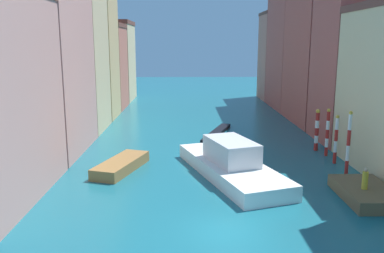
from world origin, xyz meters
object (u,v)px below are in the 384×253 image
at_px(mooring_pole_1, 336,139).
at_px(mooring_pole_3, 317,129).
at_px(gondola_black, 217,133).
at_px(motorboat_0, 121,165).
at_px(person_on_dock, 365,179).
at_px(waterfront_dock, 366,193).
at_px(mooring_pole_2, 327,132).
at_px(vaporetto_white, 231,164).
at_px(mooring_pole_0, 348,143).

height_order(mooring_pole_1, mooring_pole_3, mooring_pole_1).
height_order(gondola_black, motorboat_0, motorboat_0).
height_order(person_on_dock, mooring_pole_1, mooring_pole_1).
height_order(waterfront_dock, mooring_pole_2, mooring_pole_2).
xyz_separation_m(person_on_dock, vaporetto_white, (-7.82, 5.07, -0.49)).
distance_m(mooring_pole_3, vaporetto_white, 11.38).
relative_size(person_on_dock, mooring_pole_3, 0.36).
distance_m(waterfront_dock, mooring_pole_2, 10.34).
height_order(waterfront_dock, mooring_pole_0, mooring_pole_0).
height_order(mooring_pole_2, motorboat_0, mooring_pole_2).
height_order(person_on_dock, vaporetto_white, vaporetto_white).
relative_size(mooring_pole_1, motorboat_0, 0.62).
distance_m(person_on_dock, vaporetto_white, 9.33).
bearing_deg(gondola_black, waterfront_dock, -66.49).
height_order(vaporetto_white, gondola_black, vaporetto_white).
bearing_deg(gondola_black, mooring_pole_1, -50.56).
xyz_separation_m(waterfront_dock, mooring_pole_0, (0.53, 4.65, 2.11)).
bearing_deg(motorboat_0, person_on_dock, -21.99).
distance_m(person_on_dock, motorboat_0, 17.52).
relative_size(person_on_dock, gondola_black, 0.15).
distance_m(waterfront_dock, motorboat_0, 17.67).
distance_m(mooring_pole_1, gondola_black, 14.21).
xyz_separation_m(person_on_dock, mooring_pole_1, (1.12, 8.16, 0.65)).
bearing_deg(mooring_pole_0, mooring_pole_3, 89.68).
relative_size(mooring_pole_0, mooring_pole_3, 1.27).
distance_m(mooring_pole_2, mooring_pole_3, 1.89).
bearing_deg(mooring_pole_3, vaporetto_white, -140.19).
distance_m(person_on_dock, mooring_pole_0, 5.16).
bearing_deg(vaporetto_white, gondola_black, 90.03).
bearing_deg(person_on_dock, mooring_pole_2, 83.44).
height_order(mooring_pole_1, motorboat_0, mooring_pole_1).
distance_m(mooring_pole_2, motorboat_0, 17.95).
relative_size(person_on_dock, mooring_pole_2, 0.33).
bearing_deg(vaporetto_white, motorboat_0, 170.04).
xyz_separation_m(mooring_pole_1, vaporetto_white, (-8.94, -3.08, -1.14)).
bearing_deg(waterfront_dock, vaporetto_white, 149.68).
relative_size(mooring_pole_0, motorboat_0, 0.75).
xyz_separation_m(waterfront_dock, gondola_black, (-8.14, 18.72, -0.20)).
bearing_deg(mooring_pole_3, gondola_black, 142.42).
distance_m(mooring_pole_3, motorboat_0, 18.13).
height_order(waterfront_dock, vaporetto_white, vaporetto_white).
bearing_deg(vaporetto_white, person_on_dock, -32.99).
relative_size(mooring_pole_1, mooring_pole_3, 1.05).
xyz_separation_m(mooring_pole_3, gondola_black, (-8.71, 6.70, -1.80)).
bearing_deg(waterfront_dock, motorboat_0, 159.35).
relative_size(mooring_pole_3, motorboat_0, 0.59).
bearing_deg(mooring_pole_0, mooring_pole_1, 85.09).
distance_m(mooring_pole_0, mooring_pole_3, 7.38).
relative_size(mooring_pole_0, mooring_pole_2, 1.17).
height_order(waterfront_dock, person_on_dock, person_on_dock).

